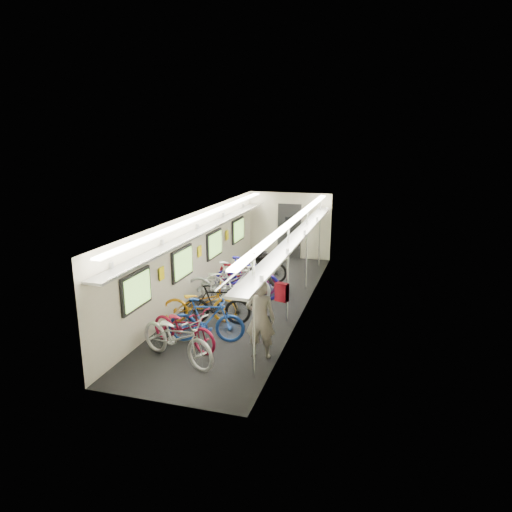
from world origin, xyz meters
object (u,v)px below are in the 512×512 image
Objects in this scene: bicycle_1 at (206,320)px; passenger_mid at (262,283)px; backpack at (282,292)px; passenger_near at (260,319)px; bicycle_0 at (177,337)px.

bicycle_1 is 2.04m from passenger_mid.
passenger_mid is 2.09m from backpack.
backpack is at bearing -133.75° from passenger_near.
bicycle_0 is 1.00m from bicycle_1.
passenger_near is 0.99× the size of passenger_mid.
bicycle_0 is at bearing 18.45° from passenger_near.
passenger_near reaches higher than bicycle_0.
passenger_near reaches higher than bicycle_1.
passenger_near reaches higher than backpack.
passenger_mid reaches higher than bicycle_0.
bicycle_1 is at bearing -19.11° from passenger_near.
backpack is (0.93, -1.82, 0.45)m from passenger_mid.
bicycle_0 reaches higher than bicycle_1.
bicycle_0 is 5.19× the size of backpack.
bicycle_1 is 1.82m from backpack.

